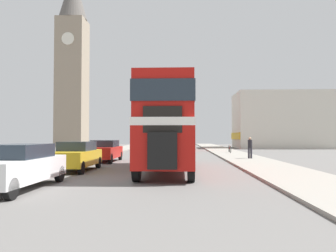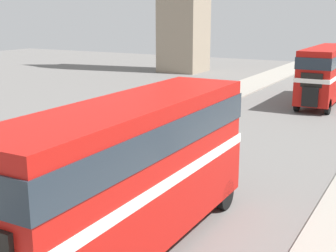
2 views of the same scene
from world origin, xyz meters
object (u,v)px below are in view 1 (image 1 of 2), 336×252
at_px(pedestrian_walking, 250,146).
at_px(church_tower, 72,56).
at_px(car_parked_mid, 77,156).
at_px(car_parked_far, 105,151).
at_px(car_parked_near, 18,166).
at_px(double_decker_bus, 168,121).
at_px(bus_distant, 177,131).
at_px(bicycle_on_pavement, 230,149).

relative_size(pedestrian_walking, church_tower, 0.05).
xyz_separation_m(car_parked_mid, car_parked_far, (0.04, 6.18, 0.00)).
distance_m(car_parked_near, pedestrian_walking, 17.95).
height_order(double_decker_bus, pedestrian_walking, double_decker_bus).
bearing_deg(car_parked_far, pedestrian_walking, 10.96).
bearing_deg(car_parked_near, pedestrian_walking, 52.58).
bearing_deg(church_tower, pedestrian_walking, -51.59).
distance_m(double_decker_bus, pedestrian_walking, 10.18).
bearing_deg(church_tower, car_parked_far, -67.56).
height_order(car_parked_mid, church_tower, church_tower).
xyz_separation_m(double_decker_bus, bus_distant, (0.17, 26.25, -0.11)).
xyz_separation_m(pedestrian_walking, church_tower, (-24.26, 30.60, 14.82)).
distance_m(car_parked_mid, car_parked_far, 6.18).
distance_m(bus_distant, car_parked_mid, 26.95).
xyz_separation_m(pedestrian_walking, bicycle_on_pavement, (-0.22, 9.01, -0.56)).
bearing_deg(double_decker_bus, pedestrian_walking, 53.54).
relative_size(car_parked_far, bicycle_on_pavement, 2.49).
height_order(double_decker_bus, church_tower, church_tower).
bearing_deg(car_parked_far, car_parked_mid, -90.40).
bearing_deg(bicycle_on_pavement, car_parked_far, -133.55).
relative_size(car_parked_far, pedestrian_walking, 2.68).
height_order(pedestrian_walking, church_tower, church_tower).
height_order(pedestrian_walking, bicycle_on_pavement, pedestrian_walking).
height_order(double_decker_bus, bus_distant, double_decker_bus).
xyz_separation_m(bicycle_on_pavement, church_tower, (-24.04, 21.59, 15.39)).
bearing_deg(double_decker_bus, car_parked_near, -128.65).
height_order(car_parked_far, bicycle_on_pavement, car_parked_far).
distance_m(bus_distant, pedestrian_walking, 19.12).
bearing_deg(car_parked_far, bicycle_on_pavement, 46.45).
height_order(bus_distant, car_parked_near, bus_distant).
relative_size(car_parked_near, car_parked_mid, 1.13).
bearing_deg(car_parked_near, double_decker_bus, 51.35).
bearing_deg(double_decker_bus, bicycle_on_pavement, 71.38).
bearing_deg(double_decker_bus, bus_distant, 89.62).
xyz_separation_m(bus_distant, church_tower, (-18.46, 12.44, 13.35)).
distance_m(double_decker_bus, bus_distant, 26.25).
xyz_separation_m(car_parked_near, car_parked_mid, (0.10, 5.99, -0.01)).
height_order(car_parked_near, pedestrian_walking, pedestrian_walking).
height_order(car_parked_mid, car_parked_far, car_parked_mid).
relative_size(bus_distant, bicycle_on_pavement, 5.73).
distance_m(pedestrian_walking, church_tower, 41.77).
xyz_separation_m(car_parked_near, car_parked_far, (0.14, 12.17, -0.01)).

